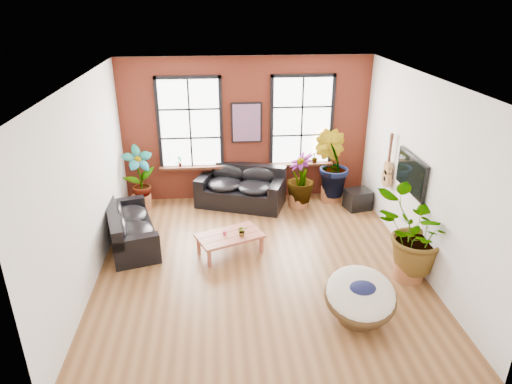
% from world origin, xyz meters
% --- Properties ---
extents(room, '(6.04, 6.54, 3.54)m').
position_xyz_m(room, '(0.00, 0.15, 1.75)').
color(room, brown).
rests_on(room, ground).
extents(sofa_back, '(2.28, 1.64, 0.95)m').
position_xyz_m(sofa_back, '(-0.17, 2.77, 0.43)').
color(sofa_back, black).
rests_on(sofa_back, ground).
extents(sofa_left, '(1.40, 2.22, 0.82)m').
position_xyz_m(sofa_left, '(-2.61, 1.02, 0.37)').
color(sofa_left, black).
rests_on(sofa_left, ground).
extents(coffee_table, '(1.44, 1.14, 0.49)m').
position_xyz_m(coffee_table, '(-0.54, 0.46, 0.36)').
color(coffee_table, '#9D4F38').
rests_on(coffee_table, ground).
extents(papasan_chair, '(1.21, 1.23, 0.85)m').
position_xyz_m(papasan_chair, '(1.43, -1.77, 0.44)').
color(papasan_chair, '#4B341B').
rests_on(papasan_chair, ground).
extents(poster, '(0.74, 0.06, 0.98)m').
position_xyz_m(poster, '(0.00, 3.18, 1.95)').
color(poster, black).
rests_on(poster, room).
extents(tv_wall_unit, '(0.13, 1.86, 1.20)m').
position_xyz_m(tv_wall_unit, '(2.93, 0.60, 1.54)').
color(tv_wall_unit, black).
rests_on(tv_wall_unit, room).
extents(media_box, '(0.66, 0.59, 0.48)m').
position_xyz_m(media_box, '(2.61, 2.26, 0.24)').
color(media_box, black).
rests_on(media_box, ground).
extents(pot_back_left, '(0.62, 0.62, 0.34)m').
position_xyz_m(pot_back_left, '(-2.59, 2.73, 0.17)').
color(pot_back_left, '#A05B34').
rests_on(pot_back_left, ground).
extents(pot_back_right, '(0.58, 0.58, 0.36)m').
position_xyz_m(pot_back_right, '(2.08, 2.78, 0.18)').
color(pot_back_right, '#A05B34').
rests_on(pot_back_right, ground).
extents(pot_right_wall, '(0.68, 0.68, 0.40)m').
position_xyz_m(pot_right_wall, '(2.68, -0.70, 0.20)').
color(pot_right_wall, '#A05B34').
rests_on(pot_right_wall, ground).
extents(pot_mid, '(0.51, 0.51, 0.34)m').
position_xyz_m(pot_mid, '(1.21, 2.53, 0.17)').
color(pot_mid, '#A05B34').
rests_on(pot_mid, ground).
extents(floor_plant_back_left, '(0.90, 0.80, 1.42)m').
position_xyz_m(floor_plant_back_left, '(-2.58, 2.74, 0.86)').
color(floor_plant_back_left, '#1A5316').
rests_on(floor_plant_back_left, ground).
extents(floor_plant_back_right, '(1.15, 1.14, 1.63)m').
position_xyz_m(floor_plant_back_right, '(2.05, 2.81, 0.96)').
color(floor_plant_back_right, '#1A5316').
rests_on(floor_plant_back_right, ground).
extents(floor_plant_right_wall, '(1.61, 1.48, 1.52)m').
position_xyz_m(floor_plant_right_wall, '(2.70, -0.73, 0.92)').
color(floor_plant_right_wall, '#1A5316').
rests_on(floor_plant_right_wall, ground).
extents(floor_plant_mid, '(0.84, 0.84, 1.21)m').
position_xyz_m(floor_plant_mid, '(1.25, 2.53, 0.74)').
color(floor_plant_mid, '#1A5316').
rests_on(floor_plant_mid, ground).
extents(table_plant, '(0.23, 0.21, 0.22)m').
position_xyz_m(table_plant, '(-0.29, 0.40, 0.51)').
color(table_plant, '#1A5316').
rests_on(table_plant, coffee_table).
extents(sill_plant_left, '(0.17, 0.17, 0.27)m').
position_xyz_m(sill_plant_left, '(-1.65, 3.13, 1.04)').
color(sill_plant_left, '#1A5316').
rests_on(sill_plant_left, room).
extents(sill_plant_right, '(0.19, 0.19, 0.27)m').
position_xyz_m(sill_plant_right, '(1.70, 3.13, 1.04)').
color(sill_plant_right, '#1A5316').
rests_on(sill_plant_right, room).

